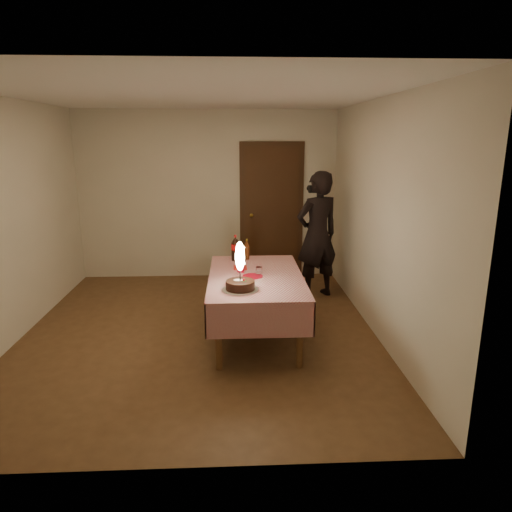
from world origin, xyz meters
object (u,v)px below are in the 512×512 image
at_px(birthday_cake, 240,279).
at_px(cola_bottle, 235,248).
at_px(amber_bottle_left, 247,250).
at_px(red_plate, 253,276).
at_px(red_cup, 241,268).
at_px(clear_cup, 259,271).
at_px(photographer, 317,235).
at_px(dining_table, 256,284).

height_order(birthday_cake, cola_bottle, birthday_cake).
bearing_deg(amber_bottle_left, red_plate, -86.69).
height_order(red_cup, clear_cup, red_cup).
xyz_separation_m(red_cup, clear_cup, (0.20, -0.12, -0.01)).
relative_size(clear_cup, amber_bottle_left, 0.35).
relative_size(red_cup, amber_bottle_left, 0.39).
bearing_deg(birthday_cake, clear_cup, 66.82).
distance_m(birthday_cake, photographer, 2.11).
bearing_deg(red_plate, red_cup, 124.96).
height_order(red_cup, cola_bottle, cola_bottle).
relative_size(red_cup, photographer, 0.06).
bearing_deg(red_plate, birthday_cake, -107.89).
height_order(red_plate, photographer, photographer).
bearing_deg(photographer, amber_bottle_left, -147.00).
xyz_separation_m(red_plate, photographer, (0.95, 1.38, 0.16)).
relative_size(dining_table, red_plate, 7.82).
height_order(clear_cup, amber_bottle_left, amber_bottle_left).
relative_size(dining_table, birthday_cake, 3.53).
bearing_deg(amber_bottle_left, dining_table, -83.48).
distance_m(red_cup, clear_cup, 0.23).
bearing_deg(amber_bottle_left, photographer, 33.00).
xyz_separation_m(dining_table, amber_bottle_left, (-0.08, 0.69, 0.22)).
bearing_deg(amber_bottle_left, cola_bottle, -161.41).
xyz_separation_m(birthday_cake, red_cup, (0.02, 0.61, -0.06)).
distance_m(dining_table, red_plate, 0.12).
bearing_deg(red_cup, dining_table, -39.79).
bearing_deg(dining_table, amber_bottle_left, 96.52).
xyz_separation_m(amber_bottle_left, photographer, (0.99, 0.64, 0.04)).
relative_size(dining_table, cola_bottle, 5.42).
xyz_separation_m(red_cup, cola_bottle, (-0.06, 0.51, 0.10)).
distance_m(red_cup, photographer, 1.61).
xyz_separation_m(dining_table, birthday_cake, (-0.18, -0.48, 0.21)).
height_order(birthday_cake, red_plate, birthday_cake).
height_order(birthday_cake, red_cup, birthday_cake).
distance_m(clear_cup, photographer, 1.59).
distance_m(cola_bottle, amber_bottle_left, 0.15).
distance_m(clear_cup, amber_bottle_left, 0.69).
height_order(red_cup, photographer, photographer).
distance_m(cola_bottle, photographer, 1.32).
relative_size(red_cup, clear_cup, 1.11).
distance_m(birthday_cake, red_plate, 0.47).
xyz_separation_m(cola_bottle, photographer, (1.13, 0.69, 0.01)).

